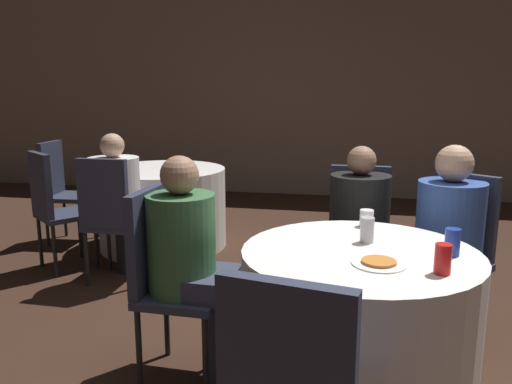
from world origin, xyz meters
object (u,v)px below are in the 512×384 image
object	(u,v)px
chair_near_northeast	(456,242)
chair_far_southwest	(53,201)
table_far	(163,207)
pizza_plate_near	(379,263)
chair_near_north	(358,229)
chair_near_west	(164,268)
soda_can_silver	(367,230)
soda_can_red	(443,259)
person_white_shirt	(120,203)
person_green_jacket	(196,269)
chair_far_south	(109,211)
chair_far_west	(60,183)
table_near	(357,326)
person_blue_shirt	(443,244)
person_black_shirt	(359,235)
soda_can_blue	(452,242)

from	to	relation	value
chair_near_northeast	chair_far_southwest	bearing A→B (deg)	25.65
table_far	pizza_plate_near	distance (m)	2.97
chair_near_northeast	chair_near_north	world-z (taller)	same
chair_near_west	soda_can_silver	bearing A→B (deg)	98.23
table_far	chair_near_north	xyz separation A→B (m)	(1.80, -1.15, 0.21)
soda_can_red	chair_near_west	bearing A→B (deg)	168.66
chair_near_northeast	person_white_shirt	distance (m)	2.42
chair_far_southwest	person_green_jacket	xyz separation A→B (m)	(1.62, -1.29, 0.01)
soda_can_silver	soda_can_red	xyz separation A→B (m)	(0.28, -0.37, 0.00)
chair_far_south	chair_far_southwest	bearing A→B (deg)	161.52
chair_near_west	chair_far_southwest	bearing A→B (deg)	-129.75
chair_far_west	table_near	bearing A→B (deg)	49.86
person_blue_shirt	person_white_shirt	size ratio (longest dim) A/B	1.01
table_far	chair_far_south	distance (m)	1.03
chair_near_northeast	person_blue_shirt	world-z (taller)	person_blue_shirt
table_near	person_blue_shirt	bearing A→B (deg)	54.23
table_near	person_black_shirt	xyz separation A→B (m)	(0.00, 0.79, 0.22)
person_blue_shirt	table_near	bearing A→B (deg)	90.00
chair_far_south	person_black_shirt	distance (m)	1.84
chair_far_west	person_black_shirt	bearing A→B (deg)	61.96
pizza_plate_near	table_near	bearing A→B (deg)	114.21
person_white_shirt	person_black_shirt	bearing A→B (deg)	-13.85
table_far	pizza_plate_near	world-z (taller)	pizza_plate_near
person_blue_shirt	pizza_plate_near	bearing A→B (deg)	100.00
chair_near_west	soda_can_red	distance (m)	1.32
chair_far_south	pizza_plate_near	distance (m)	2.28
table_near	chair_far_southwest	xyz separation A→B (m)	(-2.41, 1.31, 0.21)
table_far	soda_can_silver	bearing A→B (deg)	-47.10
person_black_shirt	person_white_shirt	size ratio (longest dim) A/B	0.98
soda_can_blue	pizza_plate_near	bearing A→B (deg)	-150.56
soda_can_blue	chair_far_west	bearing A→B (deg)	147.70
person_black_shirt	soda_can_silver	xyz separation A→B (m)	(0.03, -0.65, 0.21)
chair_near_west	soda_can_red	world-z (taller)	chair_near_west
chair_near_north	person_black_shirt	distance (m)	0.17
person_green_jacket	chair_far_southwest	bearing A→B (deg)	-126.74
chair_near_northeast	person_green_jacket	size ratio (longest dim) A/B	0.85
person_blue_shirt	soda_can_blue	xyz separation A→B (m)	(-0.07, -0.63, 0.20)
chair_far_south	table_far	bearing A→B (deg)	90.00
chair_near_northeast	soda_can_blue	bearing A→B (deg)	113.32
chair_near_northeast	person_blue_shirt	distance (m)	0.16
chair_far_west	person_black_shirt	xyz separation A→B (m)	(2.80, -1.24, 0.01)
table_near	chair_far_southwest	distance (m)	2.75
chair_far_west	person_green_jacket	world-z (taller)	person_green_jacket
chair_near_north	soda_can_red	xyz separation A→B (m)	(0.31, -1.19, 0.22)
table_near	person_green_jacket	xyz separation A→B (m)	(-0.79, 0.02, 0.22)
chair_near_west	table_far	bearing A→B (deg)	-156.40
soda_can_blue	soda_can_silver	bearing A→B (deg)	160.69
table_far	person_white_shirt	world-z (taller)	person_white_shirt
person_blue_shirt	person_green_jacket	bearing A→B (deg)	62.22
chair_near_northeast	chair_near_north	bearing A→B (deg)	17.88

